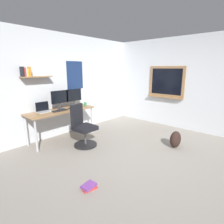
% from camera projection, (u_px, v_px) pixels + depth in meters
% --- Properties ---
extents(ground_plane, '(5.20, 5.20, 0.00)m').
position_uv_depth(ground_plane, '(142.00, 160.00, 3.51)').
color(ground_plane, gray).
rests_on(ground_plane, ground).
extents(wall_back, '(5.00, 0.30, 2.60)m').
position_uv_depth(wall_back, '(65.00, 85.00, 4.78)').
color(wall_back, silver).
rests_on(wall_back, ground).
extents(wall_right, '(0.22, 5.00, 2.60)m').
position_uv_depth(wall_right, '(191.00, 84.00, 5.00)').
color(wall_right, silver).
rests_on(wall_right, ground).
extents(desk, '(1.68, 0.57, 0.75)m').
position_uv_depth(desk, '(61.00, 113.00, 4.41)').
color(desk, '#997047').
rests_on(desk, ground).
extents(office_chair, '(0.52, 0.55, 0.95)m').
position_uv_depth(office_chair, '(83.00, 128.00, 4.08)').
color(office_chair, black).
rests_on(office_chair, ground).
extents(laptop, '(0.31, 0.21, 0.23)m').
position_uv_depth(laptop, '(44.00, 110.00, 4.19)').
color(laptop, '#ADAFB5').
rests_on(laptop, desk).
extents(monitor_primary, '(0.46, 0.17, 0.46)m').
position_uv_depth(monitor_primary, '(60.00, 98.00, 4.42)').
color(monitor_primary, '#38383D').
rests_on(monitor_primary, desk).
extents(monitor_secondary, '(0.46, 0.17, 0.46)m').
position_uv_depth(monitor_secondary, '(74.00, 96.00, 4.72)').
color(monitor_secondary, '#38383D').
rests_on(monitor_secondary, desk).
extents(keyboard, '(0.37, 0.13, 0.02)m').
position_uv_depth(keyboard, '(60.00, 111.00, 4.28)').
color(keyboard, black).
rests_on(keyboard, desk).
extents(computer_mouse, '(0.10, 0.06, 0.03)m').
position_uv_depth(computer_mouse, '(70.00, 108.00, 4.48)').
color(computer_mouse, '#262628').
rests_on(computer_mouse, desk).
extents(coffee_mug, '(0.08, 0.08, 0.09)m').
position_uv_depth(coffee_mug, '(85.00, 104.00, 4.90)').
color(coffee_mug, '#338C4C').
rests_on(coffee_mug, desk).
extents(backpack, '(0.32, 0.22, 0.38)m').
position_uv_depth(backpack, '(175.00, 139.00, 4.02)').
color(backpack, black).
rests_on(backpack, ground).
extents(book_stack_on_floor, '(0.24, 0.20, 0.07)m').
position_uv_depth(book_stack_on_floor, '(89.00, 187.00, 2.66)').
color(book_stack_on_floor, '#C63833').
rests_on(book_stack_on_floor, ground).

